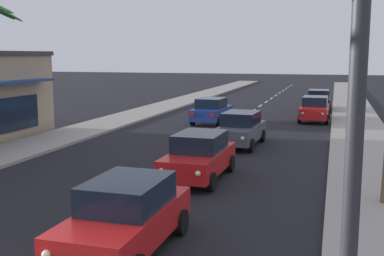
% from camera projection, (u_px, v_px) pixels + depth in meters
% --- Properties ---
extents(sidewalk_right, '(3.20, 110.00, 0.14)m').
position_uv_depth(sidewalk_right, '(362.00, 140.00, 25.11)').
color(sidewalk_right, '#9E998E').
rests_on(sidewalk_right, ground).
extents(sidewalk_left, '(3.20, 110.00, 0.14)m').
position_uv_depth(sidewalk_left, '(94.00, 127.00, 29.52)').
color(sidewalk_left, '#9E998E').
rests_on(sidewalk_left, ground).
extents(lane_markings, '(4.28, 87.32, 0.01)m').
position_uv_depth(lane_markings, '(224.00, 135.00, 27.00)').
color(lane_markings, silver).
rests_on(lane_markings, ground).
extents(sedan_lead_at_stop_bar, '(1.96, 4.46, 1.68)m').
position_uv_depth(sedan_lead_at_stop_bar, '(126.00, 216.00, 10.88)').
color(sedan_lead_at_stop_bar, red).
rests_on(sedan_lead_at_stop_bar, ground).
extents(sedan_third_in_queue, '(2.00, 4.47, 1.68)m').
position_uv_depth(sedan_third_in_queue, '(199.00, 156.00, 17.39)').
color(sedan_third_in_queue, red).
rests_on(sedan_third_in_queue, ground).
extents(sedan_fifth_in_queue, '(2.09, 4.50, 1.68)m').
position_uv_depth(sedan_fifth_in_queue, '(240.00, 129.00, 23.78)').
color(sedan_fifth_in_queue, '#4C515B').
rests_on(sedan_fifth_in_queue, ground).
extents(sedan_oncoming_far, '(2.07, 4.50, 1.68)m').
position_uv_depth(sedan_oncoming_far, '(212.00, 110.00, 31.64)').
color(sedan_oncoming_far, navy).
rests_on(sedan_oncoming_far, ground).
extents(sedan_parked_nearest_kerb, '(2.01, 4.48, 1.68)m').
position_uv_depth(sedan_parked_nearest_kerb, '(315.00, 109.00, 32.69)').
color(sedan_parked_nearest_kerb, red).
rests_on(sedan_parked_nearest_kerb, ground).
extents(sedan_parked_mid_kerb, '(2.05, 4.49, 1.68)m').
position_uv_depth(sedan_parked_mid_kerb, '(318.00, 100.00, 38.98)').
color(sedan_parked_mid_kerb, black).
rests_on(sedan_parked_mid_kerb, ground).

